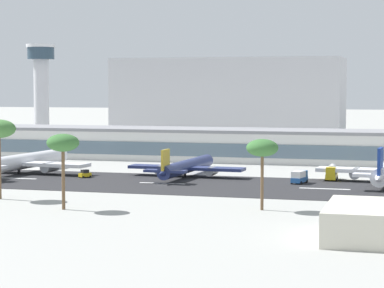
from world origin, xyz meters
TOP-DOWN VIEW (x-y plane):
  - ground_plane at (0.00, 0.00)m, footprint 1400.00×1400.00m
  - runway_strip at (0.00, 3.93)m, footprint 800.00×40.65m
  - runway_centreline_dash_3 at (-41.76, 3.93)m, footprint 12.00×1.20m
  - runway_centreline_dash_4 at (-1.00, 3.93)m, footprint 12.00×1.20m
  - runway_centreline_dash_5 at (39.49, 3.93)m, footprint 12.00×1.20m
  - terminal_building at (3.36, 69.96)m, footprint 203.74×22.79m
  - control_tower at (-82.45, 102.12)m, footprint 11.43×11.43m
  - distant_hotel_block at (-21.54, 165.66)m, footprint 102.37×33.52m
  - airliner_blue_tail_gate_0 at (-46.17, 14.43)m, footprint 40.87×48.96m
  - airliner_gold_tail_gate_1 at (0.67, 18.87)m, footprint 32.17×41.36m
  - service_box_truck_0 at (32.21, 12.86)m, footprint 3.76×6.39m
  - service_baggage_tug_1 at (-24.78, 10.49)m, footprint 3.06×3.57m
  - service_fuel_truck_2 at (39.19, 22.99)m, footprint 3.05×8.56m
  - palm_tree_1 at (31.13, -32.15)m, footprint 6.31×6.31m
  - palm_tree_2 at (-6.80, -42.02)m, footprint 6.43×6.43m

SIDE VIEW (x-z plane):
  - ground_plane at x=0.00m, z-range 0.00..0.00m
  - runway_strip at x=0.00m, z-range 0.00..0.08m
  - runway_centreline_dash_3 at x=-41.76m, z-range 0.08..0.09m
  - runway_centreline_dash_4 at x=-1.00m, z-range 0.08..0.09m
  - runway_centreline_dash_5 at x=39.49m, z-range 0.08..0.09m
  - service_baggage_tug_1 at x=-24.78m, z-range -0.05..2.15m
  - service_box_truck_0 at x=32.21m, z-range 0.16..3.41m
  - service_fuel_truck_2 at x=39.19m, z-range 0.05..4.00m
  - airliner_gold_tail_gate_1 at x=0.67m, z-range -1.56..7.07m
  - airliner_blue_tail_gate_0 at x=-46.17m, z-range -1.85..8.37m
  - terminal_building at x=3.36m, z-range 0.00..10.50m
  - palm_tree_1 at x=31.13m, z-range 5.08..19.11m
  - palm_tree_2 at x=-6.80m, z-range 5.49..20.51m
  - distant_hotel_block at x=-21.54m, z-range 0.00..37.09m
  - control_tower at x=-82.45m, z-range 4.40..45.40m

